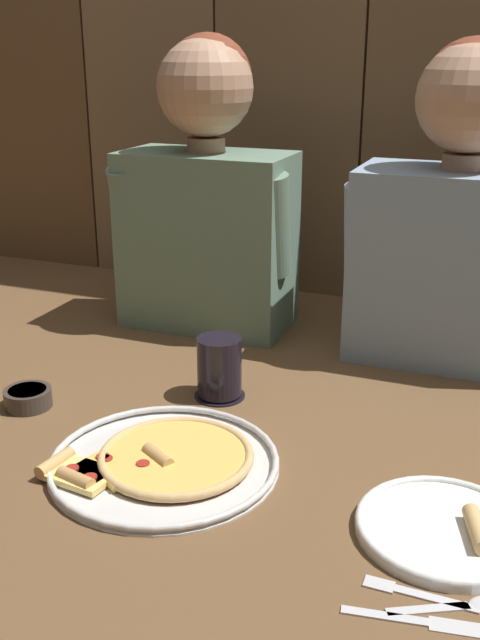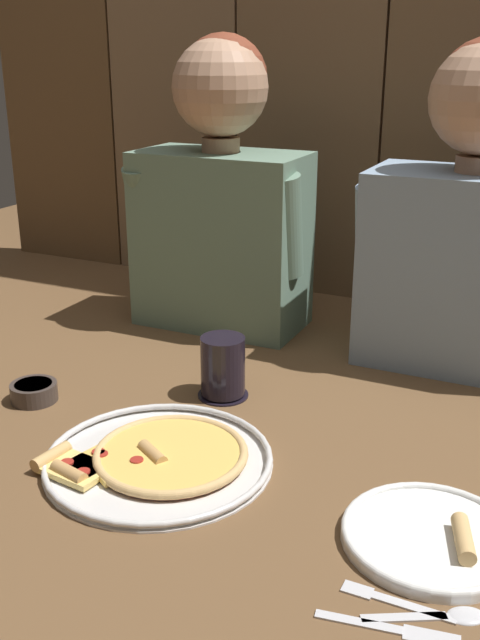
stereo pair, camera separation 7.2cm
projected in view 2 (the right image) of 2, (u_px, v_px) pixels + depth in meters
ground_plane at (225, 451)px, 1.14m from camera, size 3.20×3.20×0.00m
pizza_tray at (159, 457)px, 1.11m from camera, size 0.34×0.34×0.03m
dinner_plate at (432, 536)px, 0.93m from camera, size 0.23×0.23×0.03m
drinking_glass at (223, 368)px, 1.31m from camera, size 0.09×0.09×0.11m
dipping_bowl at (34, 391)px, 1.30m from camera, size 0.08×0.08×0.03m
table_fork at (392, 600)px, 0.83m from camera, size 0.13×0.02×0.01m
table_knife at (388, 628)px, 0.79m from camera, size 0.16×0.04×0.01m
table_spoon at (446, 614)px, 0.81m from camera, size 0.13×0.08×0.01m
diner_left at (221, 191)px, 1.57m from camera, size 0.40×0.21×0.62m
diner_right at (472, 221)px, 1.37m from camera, size 0.42×0.21×0.61m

